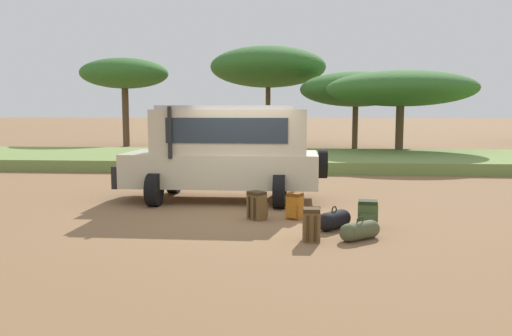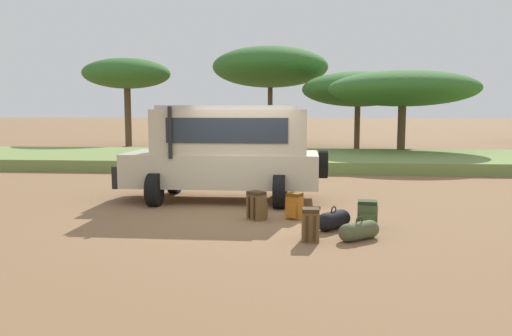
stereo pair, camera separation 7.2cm
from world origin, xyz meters
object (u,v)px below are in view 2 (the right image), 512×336
(acacia_tree_right_mid, at_px, (403,89))
(duffel_bag_soft_canvas, at_px, (334,220))
(backpack_cluster_center, at_px, (367,215))
(duffel_bag_low_black_case, at_px, (359,231))
(acacia_tree_far_left, at_px, (127,74))
(acacia_tree_left_mid, at_px, (270,67))
(safari_vehicle, at_px, (226,150))
(backpack_outermost, at_px, (294,206))
(backpack_near_rear_wheel, at_px, (257,206))
(acacia_tree_centre_back, at_px, (358,89))
(backpack_beside_front_wheel, at_px, (310,225))

(acacia_tree_right_mid, bearing_deg, duffel_bag_soft_canvas, -105.54)
(backpack_cluster_center, distance_m, duffel_bag_low_black_case, 1.00)
(acacia_tree_far_left, relative_size, acacia_tree_right_mid, 0.80)
(acacia_tree_far_left, bearing_deg, backpack_cluster_center, -60.17)
(backpack_cluster_center, distance_m, acacia_tree_left_mid, 24.98)
(safari_vehicle, xyz_separation_m, backpack_outermost, (1.79, -2.12, -1.02))
(backpack_cluster_center, xyz_separation_m, duffel_bag_low_black_case, (-0.27, -0.96, -0.10))
(backpack_near_rear_wheel, xyz_separation_m, acacia_tree_left_mid, (-1.20, 23.67, 4.94))
(backpack_outermost, relative_size, acacia_tree_centre_back, 0.08)
(acacia_tree_left_mid, relative_size, acacia_tree_right_mid, 1.18)
(duffel_bag_low_black_case, distance_m, acacia_tree_right_mid, 16.66)
(backpack_near_rear_wheel, relative_size, backpack_outermost, 1.09)
(backpack_cluster_center, bearing_deg, backpack_outermost, 153.86)
(acacia_tree_left_mid, distance_m, acacia_tree_right_mid, 11.77)
(backpack_near_rear_wheel, bearing_deg, duffel_bag_soft_canvas, -24.74)
(backpack_beside_front_wheel, relative_size, acacia_tree_far_left, 0.10)
(backpack_cluster_center, bearing_deg, acacia_tree_right_mid, 76.71)
(backpack_beside_front_wheel, height_order, duffel_bag_low_black_case, backpack_beside_front_wheel)
(safari_vehicle, relative_size, acacia_tree_right_mid, 0.75)
(duffel_bag_low_black_case, bearing_deg, backpack_cluster_center, 74.44)
(backpack_near_rear_wheel, bearing_deg, backpack_outermost, 10.42)
(backpack_cluster_center, xyz_separation_m, acacia_tree_left_mid, (-3.44, 24.23, 4.97))
(backpack_cluster_center, xyz_separation_m, acacia_tree_right_mid, (3.53, 14.94, 3.11))
(backpack_beside_front_wheel, height_order, backpack_cluster_center, backpack_beside_front_wheel)
(duffel_bag_soft_canvas, xyz_separation_m, acacia_tree_centre_back, (2.67, 20.52, 3.40))
(backpack_near_rear_wheel, height_order, duffel_bag_soft_canvas, backpack_near_rear_wheel)
(safari_vehicle, height_order, acacia_tree_left_mid, acacia_tree_left_mid)
(backpack_beside_front_wheel, distance_m, acacia_tree_centre_back, 21.97)
(safari_vehicle, bearing_deg, backpack_outermost, -49.85)
(backpack_cluster_center, height_order, duffel_bag_soft_canvas, backpack_cluster_center)
(safari_vehicle, bearing_deg, acacia_tree_right_mid, 60.80)
(backpack_beside_front_wheel, height_order, backpack_near_rear_wheel, backpack_near_rear_wheel)
(backpack_outermost, bearing_deg, acacia_tree_left_mid, 94.84)
(backpack_near_rear_wheel, distance_m, duffel_bag_soft_canvas, 1.74)
(backpack_cluster_center, distance_m, acacia_tree_far_left, 25.75)
(backpack_beside_front_wheel, height_order, acacia_tree_far_left, acacia_tree_far_left)
(backpack_near_rear_wheel, relative_size, acacia_tree_far_left, 0.11)
(acacia_tree_left_mid, relative_size, acacia_tree_centre_back, 1.28)
(duffel_bag_low_black_case, bearing_deg, safari_vehicle, 128.06)
(safari_vehicle, height_order, backpack_outermost, safari_vehicle)
(duffel_bag_low_black_case, xyz_separation_m, acacia_tree_centre_back, (2.27, 21.33, 3.42))
(duffel_bag_soft_canvas, xyz_separation_m, acacia_tree_far_left, (-11.95, 22.17, 4.51))
(backpack_outermost, xyz_separation_m, acacia_tree_far_left, (-11.17, 21.29, 4.42))
(backpack_beside_front_wheel, bearing_deg, duffel_bag_soft_canvas, 64.15)
(duffel_bag_low_black_case, bearing_deg, acacia_tree_right_mid, 76.57)
(duffel_bag_soft_canvas, height_order, acacia_tree_far_left, acacia_tree_far_left)
(backpack_beside_front_wheel, bearing_deg, acacia_tree_right_mid, 73.80)
(acacia_tree_left_mid, height_order, acacia_tree_right_mid, acacia_tree_left_mid)
(backpack_outermost, distance_m, duffel_bag_soft_canvas, 1.17)
(backpack_outermost, bearing_deg, acacia_tree_centre_back, 80.05)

